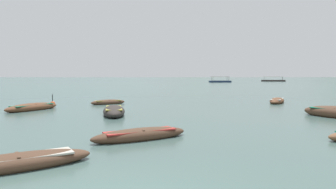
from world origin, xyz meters
name	(u,v)px	position (x,y,z in m)	size (l,w,h in m)	color
ground_plane	(152,77)	(0.00, 1500.00, 0.00)	(6000.00, 6000.00, 0.00)	#425B56
mountain_1	(40,32)	(-749.22, 2045.45, 298.31)	(1901.14, 1901.14, 596.62)	slate
mountain_2	(195,63)	(337.77, 2321.77, 103.88)	(864.34, 864.34, 207.76)	slate
rowboat_1	(277,101)	(12.03, 21.34, 0.18)	(2.98, 3.98, 0.58)	brown
rowboat_2	(18,162)	(-2.85, 2.77, 0.16)	(3.82, 2.73, 0.51)	#4C3323
rowboat_5	(108,102)	(-3.18, 20.94, 0.16)	(3.12, 2.29, 0.50)	#4C3323
rowboat_6	(140,135)	(0.21, 6.23, 0.17)	(3.90, 2.56, 0.55)	#4C3323
rowboat_7	(114,111)	(-1.73, 13.57, 0.23)	(1.85, 4.19, 0.74)	#2D2826
rowboat_8	(32,107)	(-7.89, 16.54, 0.20)	(3.12, 4.33, 0.63)	brown
ferry_0	(273,81)	(57.95, 132.96, 0.45)	(11.54, 7.68, 2.54)	#2D2826
ferry_1	(220,81)	(27.82, 112.61, 0.45)	(8.63, 3.53, 2.54)	navy
mooring_buoy	(53,104)	(-7.79, 20.55, 0.10)	(0.42, 0.42, 1.01)	#DB4C1E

